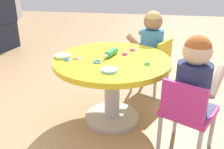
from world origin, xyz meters
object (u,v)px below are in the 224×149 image
Objects in this scene: child_chair_left at (187,112)px; rolling_pin at (111,53)px; seated_child_left at (194,77)px; craft_scissors at (70,59)px; craft_table at (112,74)px; child_chair_right at (154,63)px; seated_child_right at (151,39)px.

rolling_pin is (0.37, 0.55, 0.24)m from child_chair_left.
child_chair_left is 0.23m from seated_child_left.
craft_table is at bearing -74.75° from craft_scissors.
child_chair_left and child_chair_right have the same top height.
child_chair_right is at bearing 16.81° from seated_child_left.
child_chair_left reaches higher than craft_scissors.
craft_scissors is (0.23, 0.83, 0.22)m from child_chair_left.
seated_child_left is at bearing -120.58° from rolling_pin.
child_chair_left is 0.89m from craft_scissors.
child_chair_right is at bearing -116.58° from seated_child_right.
seated_child_left is 0.66m from rolling_pin.
seated_child_right reaches higher than child_chair_right.
seated_child_right reaches higher than craft_scissors.
seated_child_left is at bearing -116.50° from craft_table.
craft_table is 1.72× the size of seated_child_right.
seated_child_right is (0.02, 0.04, 0.23)m from child_chair_right.
craft_table is at bearing 153.90° from seated_child_right.
craft_scissors is (-0.64, 0.57, -0.01)m from seated_child_right.
craft_table is at bearing -164.66° from rolling_pin.
child_chair_right is 3.77× the size of craft_scissors.
seated_child_left reaches higher than child_chair_right.
seated_child_left is 1.00× the size of seated_child_right.
child_chair_left is at bearing -124.01° from rolling_pin.
seated_child_right is at bearing -30.28° from rolling_pin.
child_chair_left is 0.71m from rolling_pin.
child_chair_right is 0.62m from rolling_pin.
child_chair_right is (0.81, 0.25, -0.23)m from seated_child_left.
craft_table is 0.63m from seated_child_right.
seated_child_right reaches higher than rolling_pin.
child_chair_left is 0.93m from seated_child_right.
child_chair_left is 3.77× the size of craft_scissors.
craft_table is 1.63× the size of child_chair_left.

